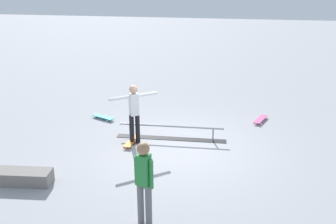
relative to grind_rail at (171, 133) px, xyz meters
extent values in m
plane|color=#9E9EA3|center=(-0.27, 0.61, -0.18)|extent=(60.00, 60.00, 0.00)
cube|color=black|center=(0.00, 0.00, -0.17)|extent=(3.12, 0.35, 0.01)
cylinder|color=gray|center=(-1.18, -0.04, 0.01)|extent=(0.04, 0.04, 0.38)
cylinder|color=gray|center=(1.18, 0.04, 0.01)|extent=(0.04, 0.04, 0.38)
cylinder|color=gray|center=(0.00, 0.00, 0.21)|extent=(2.95, 0.16, 0.05)
cube|color=gray|center=(3.23, 2.90, -0.02)|extent=(2.00, 0.63, 0.31)
cylinder|color=black|center=(0.99, 0.53, 0.25)|extent=(0.17, 0.17, 0.85)
cylinder|color=black|center=(0.86, 0.43, 0.25)|extent=(0.17, 0.17, 0.85)
cube|color=white|center=(0.92, 0.48, 0.97)|extent=(0.29, 0.29, 0.60)
sphere|color=tan|center=(0.92, 0.48, 1.39)|extent=(0.23, 0.23, 0.23)
cylinder|color=white|center=(1.24, 0.71, 1.20)|extent=(0.50, 0.40, 0.08)
cylinder|color=white|center=(0.61, 0.24, 1.20)|extent=(0.50, 0.40, 0.08)
cube|color=orange|center=(1.02, 0.49, -0.10)|extent=(0.27, 0.81, 0.02)
cylinder|color=white|center=(0.93, 0.78, -0.15)|extent=(0.03, 0.06, 0.05)
cylinder|color=white|center=(1.16, 0.76, -0.15)|extent=(0.03, 0.06, 0.05)
cylinder|color=white|center=(0.88, 0.23, -0.15)|extent=(0.03, 0.06, 0.05)
cylinder|color=white|center=(1.11, 0.21, -0.15)|extent=(0.03, 0.06, 0.05)
cylinder|color=slate|center=(-0.04, 3.78, 0.25)|extent=(0.15, 0.15, 0.85)
cylinder|color=slate|center=(-0.20, 3.82, 0.25)|extent=(0.15, 0.15, 0.85)
cube|color=#2D8C42|center=(-0.12, 3.80, 0.97)|extent=(0.27, 0.25, 0.60)
sphere|color=#A87A56|center=(-0.12, 3.80, 1.39)|extent=(0.23, 0.23, 0.23)
cylinder|color=#2D8C42|center=(0.02, 3.76, 0.92)|extent=(0.10, 0.10, 0.57)
cylinder|color=#2D8C42|center=(-0.27, 3.84, 0.92)|extent=(0.10, 0.10, 0.57)
cube|color=teal|center=(2.40, -1.11, -0.10)|extent=(0.81, 0.51, 0.02)
cylinder|color=white|center=(2.69, -1.12, -0.15)|extent=(0.06, 0.05, 0.05)
cylinder|color=white|center=(2.60, -1.33, -0.15)|extent=(0.06, 0.05, 0.05)
cylinder|color=white|center=(2.20, -0.90, -0.15)|extent=(0.06, 0.05, 0.05)
cylinder|color=white|center=(2.10, -1.11, -0.15)|extent=(0.06, 0.05, 0.05)
cube|color=#E05993|center=(-2.59, -1.76, -0.10)|extent=(0.49, 0.82, 0.02)
cylinder|color=white|center=(-2.60, -1.47, -0.15)|extent=(0.05, 0.06, 0.05)
cylinder|color=white|center=(-2.39, -1.55, -0.15)|extent=(0.05, 0.06, 0.05)
cylinder|color=white|center=(-2.80, -1.97, -0.15)|extent=(0.05, 0.06, 0.05)
cylinder|color=white|center=(-2.59, -2.06, -0.15)|extent=(0.05, 0.06, 0.05)
camera|label=1|loc=(-1.50, 9.36, 4.25)|focal=39.28mm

